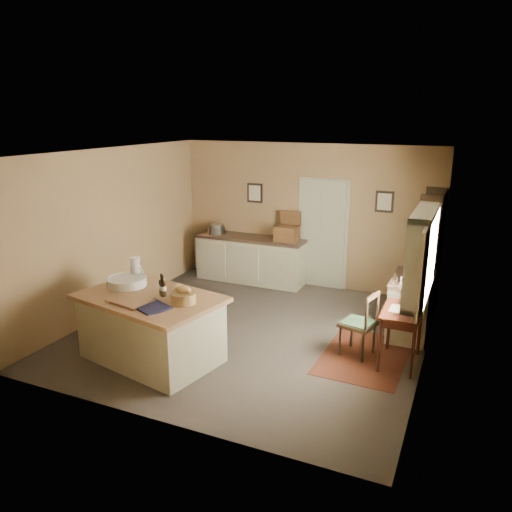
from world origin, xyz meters
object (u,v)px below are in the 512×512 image
(sideboard, at_px, (251,258))
(shelving_unit, at_px, (432,253))
(work_island, at_px, (151,326))
(right_cabinet, at_px, (411,306))
(desk_chair, at_px, (358,324))
(writing_desk, at_px, (402,317))

(sideboard, relative_size, shelving_unit, 1.07)
(work_island, xyz_separation_m, sideboard, (-0.13, 3.53, -0.00))
(right_cabinet, bearing_deg, sideboard, 157.68)
(work_island, relative_size, right_cabinet, 1.98)
(work_island, bearing_deg, sideboard, 103.80)
(sideboard, relative_size, desk_chair, 2.39)
(writing_desk, distance_m, right_cabinet, 1.01)
(work_island, relative_size, sideboard, 0.95)
(sideboard, bearing_deg, desk_chair, -40.98)
(work_island, xyz_separation_m, writing_desk, (3.08, 1.22, 0.18))
(writing_desk, distance_m, shelving_unit, 2.11)
(sideboard, bearing_deg, writing_desk, -35.69)
(sideboard, distance_m, right_cabinet, 3.47)
(writing_desk, height_order, shelving_unit, shelving_unit)
(right_cabinet, bearing_deg, shelving_unit, 81.94)
(writing_desk, bearing_deg, sideboard, 144.31)
(shelving_unit, bearing_deg, desk_chair, -109.41)
(right_cabinet, bearing_deg, desk_chair, -120.40)
(right_cabinet, height_order, shelving_unit, shelving_unit)
(work_island, relative_size, writing_desk, 2.53)
(writing_desk, bearing_deg, work_island, -158.35)
(work_island, bearing_deg, desk_chair, 37.97)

